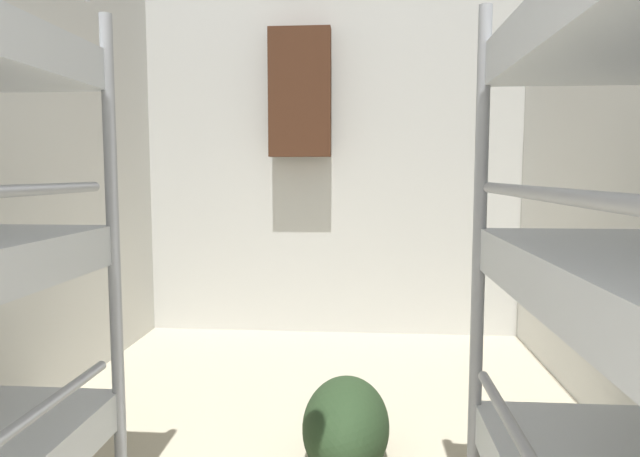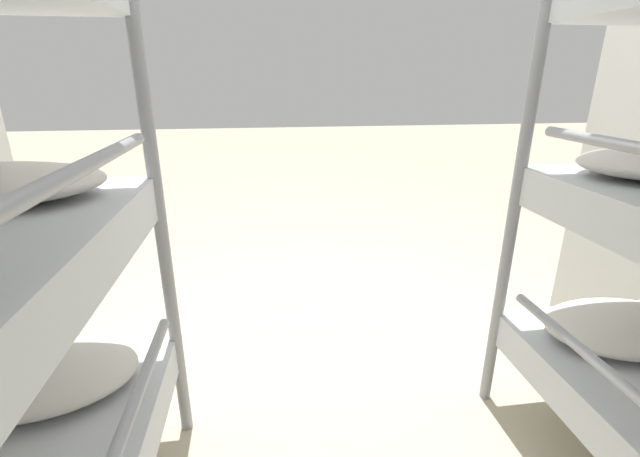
# 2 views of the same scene
# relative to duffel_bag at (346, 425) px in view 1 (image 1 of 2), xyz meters

# --- Properties ---
(wall_back) EXTENTS (2.87, 0.06, 2.47)m
(wall_back) POSITION_rel_duffel_bag_xyz_m (-0.18, 2.00, 1.06)
(wall_back) COLOR silver
(wall_back) RESTS_ON ground_plane
(duffel_bag) EXTENTS (0.35, 0.61, 0.35)m
(duffel_bag) POSITION_rel_duffel_bag_xyz_m (0.00, 0.00, 0.00)
(duffel_bag) COLOR #23381E
(duffel_bag) RESTS_ON ground_plane
(hanging_coat) EXTENTS (0.44, 0.12, 0.90)m
(hanging_coat) POSITION_rel_duffel_bag_xyz_m (-0.40, 1.85, 1.59)
(hanging_coat) COLOR #472819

